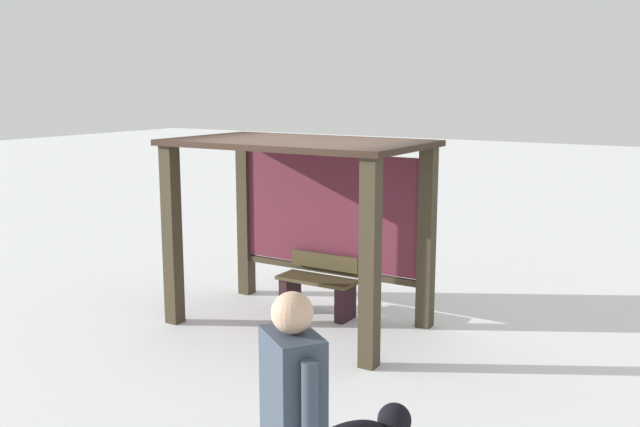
% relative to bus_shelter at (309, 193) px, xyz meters
% --- Properties ---
extents(ground_plane, '(60.00, 60.00, 0.00)m').
position_rel_bus_shelter_xyz_m(ground_plane, '(0.00, -0.24, -1.60)').
color(ground_plane, white).
extents(bus_shelter, '(2.99, 1.75, 2.26)m').
position_rel_bus_shelter_xyz_m(bus_shelter, '(0.00, 0.00, 0.00)').
color(bus_shelter, '#382F20').
rests_on(bus_shelter, ground).
extents(bench_left_inside, '(1.03, 0.41, 0.77)m').
position_rel_bus_shelter_xyz_m(bench_left_inside, '(0.00, 0.22, -1.25)').
color(bench_left_inside, '#453B23').
rests_on(bench_left_inside, ground).
extents(person_walking, '(0.54, 0.45, 1.78)m').
position_rel_bus_shelter_xyz_m(person_walking, '(2.48, -4.09, -0.55)').
color(person_walking, '#34404F').
rests_on(person_walking, ground).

